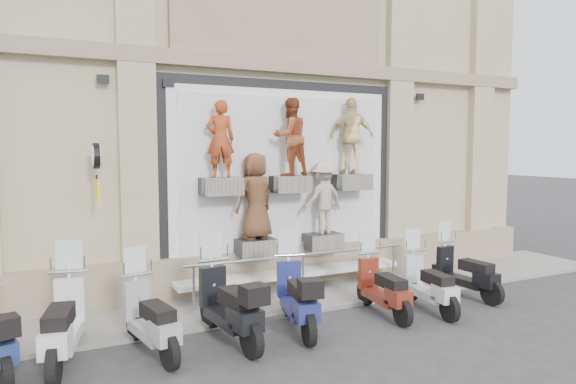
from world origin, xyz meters
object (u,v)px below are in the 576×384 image
at_px(guard_rail, 303,276).
at_px(scooter_h, 466,261).
at_px(scooter_c, 150,304).
at_px(clock_sign_bracket, 96,164).
at_px(scooter_g, 429,272).
at_px(scooter_f, 383,276).
at_px(scooter_e, 297,283).
at_px(scooter_d, 229,290).
at_px(scooter_b, 63,307).

height_order(guard_rail, scooter_h, scooter_h).
xyz_separation_m(scooter_c, scooter_h, (6.46, 0.16, -0.02)).
bearing_deg(clock_sign_bracket, scooter_c, -76.27).
bearing_deg(scooter_g, scooter_f, 177.26).
relative_size(guard_rail, scooter_f, 2.77).
distance_m(scooter_c, scooter_g, 5.15).
xyz_separation_m(guard_rail, scooter_c, (-3.40, -1.58, 0.30)).
height_order(scooter_e, scooter_g, scooter_e).
xyz_separation_m(guard_rail, scooter_e, (-0.96, -1.62, 0.35)).
xyz_separation_m(clock_sign_bracket, scooter_d, (1.71, -2.10, -1.95)).
bearing_deg(guard_rail, scooter_c, -155.10).
distance_m(scooter_c, scooter_d, 1.22).
distance_m(scooter_d, scooter_h, 5.25).
bearing_deg(guard_rail, scooter_f, -63.23).
bearing_deg(scooter_f, guard_rail, 122.53).
relative_size(scooter_c, scooter_d, 0.91).
distance_m(clock_sign_bracket, scooter_d, 3.34).
distance_m(scooter_e, scooter_f, 1.78).
bearing_deg(scooter_e, scooter_b, -170.98).
bearing_deg(scooter_e, guard_rail, 72.06).
distance_m(scooter_g, scooter_h, 1.36).
relative_size(scooter_d, scooter_e, 1.03).
height_order(scooter_b, scooter_d, scooter_d).
distance_m(scooter_c, scooter_e, 2.44).
distance_m(scooter_b, scooter_c, 1.21).
distance_m(guard_rail, scooter_h, 3.38).
bearing_deg(scooter_c, scooter_b, 160.64).
height_order(clock_sign_bracket, scooter_d, clock_sign_bracket).
relative_size(scooter_c, scooter_g, 1.03).
bearing_deg(clock_sign_bracket, scooter_b, -110.38).
height_order(scooter_e, scooter_h, scooter_e).
bearing_deg(scooter_g, scooter_c, -174.41).
height_order(scooter_d, scooter_g, scooter_d).
bearing_deg(scooter_e, scooter_d, -166.77).
xyz_separation_m(clock_sign_bracket, scooter_h, (6.96, -1.89, -2.05)).
xyz_separation_m(scooter_b, scooter_e, (3.63, -0.23, -0.02)).
xyz_separation_m(scooter_b, scooter_f, (5.41, -0.24, -0.10)).
bearing_deg(scooter_b, scooter_f, 9.22).
height_order(scooter_b, scooter_c, scooter_b).
bearing_deg(scooter_c, scooter_g, -12.66).
relative_size(guard_rail, scooter_d, 2.42).
relative_size(scooter_c, scooter_h, 1.02).
xyz_separation_m(scooter_c, scooter_e, (2.44, -0.04, 0.05)).
relative_size(scooter_f, scooter_h, 0.99).
xyz_separation_m(scooter_f, scooter_g, (0.93, -0.18, 0.00)).
bearing_deg(guard_rail, scooter_b, -163.19).
distance_m(clock_sign_bracket, scooter_f, 5.56).
height_order(clock_sign_bracket, scooter_g, clock_sign_bracket).
xyz_separation_m(scooter_e, scooter_h, (4.02, 0.20, -0.07)).
height_order(scooter_b, scooter_f, scooter_b).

